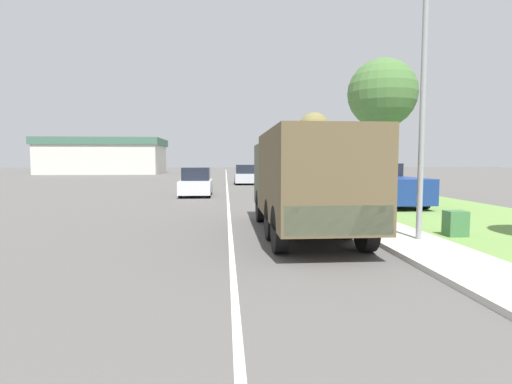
{
  "coord_description": "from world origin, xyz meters",
  "views": [
    {
      "loc": [
        -0.13,
        2.36,
        2.1
      ],
      "look_at": [
        0.84,
        14.95,
        1.11
      ],
      "focal_mm": 28.0,
      "sensor_mm": 36.0,
      "label": 1
    }
  ],
  "objects_px": {
    "military_truck": "(305,178)",
    "car_second_ahead": "(246,176)",
    "pickup_truck": "(387,185)",
    "car_nearest_ahead": "(196,183)",
    "lamp_post": "(416,64)"
  },
  "relations": [
    {
      "from": "car_second_ahead",
      "to": "lamp_post",
      "type": "height_order",
      "value": "lamp_post"
    },
    {
      "from": "car_nearest_ahead",
      "to": "pickup_truck",
      "type": "distance_m",
      "value": 10.94
    },
    {
      "from": "lamp_post",
      "to": "pickup_truck",
      "type": "bearing_deg",
      "value": 71.19
    },
    {
      "from": "car_nearest_ahead",
      "to": "car_second_ahead",
      "type": "relative_size",
      "value": 1.02
    },
    {
      "from": "military_truck",
      "to": "lamp_post",
      "type": "bearing_deg",
      "value": -30.26
    },
    {
      "from": "pickup_truck",
      "to": "lamp_post",
      "type": "distance_m",
      "value": 9.99
    },
    {
      "from": "car_nearest_ahead",
      "to": "pickup_truck",
      "type": "xyz_separation_m",
      "value": [
        9.43,
        -5.54,
        0.18
      ]
    },
    {
      "from": "car_nearest_ahead",
      "to": "lamp_post",
      "type": "distance_m",
      "value": 16.18
    },
    {
      "from": "military_truck",
      "to": "pickup_truck",
      "type": "xyz_separation_m",
      "value": [
        5.47,
        7.41,
        -0.69
      ]
    },
    {
      "from": "car_nearest_ahead",
      "to": "lamp_post",
      "type": "bearing_deg",
      "value": -65.94
    },
    {
      "from": "military_truck",
      "to": "car_second_ahead",
      "type": "bearing_deg",
      "value": 90.97
    },
    {
      "from": "military_truck",
      "to": "car_nearest_ahead",
      "type": "relative_size",
      "value": 1.77
    },
    {
      "from": "military_truck",
      "to": "car_second_ahead",
      "type": "height_order",
      "value": "military_truck"
    },
    {
      "from": "car_second_ahead",
      "to": "pickup_truck",
      "type": "xyz_separation_m",
      "value": [
        5.88,
        -17.19,
        0.16
      ]
    },
    {
      "from": "military_truck",
      "to": "pickup_truck",
      "type": "bearing_deg",
      "value": 53.58
    }
  ]
}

